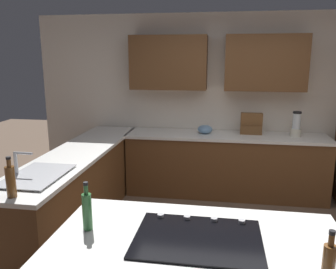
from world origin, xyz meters
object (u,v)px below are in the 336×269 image
at_px(mixing_bowl, 205,129).
at_px(blender, 296,126).
at_px(oil_bottle, 87,210).
at_px(spice_rack, 251,124).
at_px(dish_soap_bottle, 11,181).
at_px(second_bottle, 329,262).
at_px(sink_unit, 36,175).
at_px(cooktop, 198,238).

bearing_deg(mixing_bowl, blender, 180.00).
bearing_deg(blender, oil_bottle, 58.20).
bearing_deg(spice_rack, dish_soap_bottle, 52.15).
bearing_deg(blender, second_bottle, 81.64).
bearing_deg(mixing_bowl, second_bottle, 103.24).
distance_m(mixing_bowl, second_bottle, 3.36).
xyz_separation_m(sink_unit, oil_bottle, (-0.85, 0.86, 0.11)).
bearing_deg(dish_soap_bottle, cooktop, 164.72).
bearing_deg(spice_rack, cooktop, 79.97).
bearing_deg(oil_bottle, second_bottle, 166.90).
bearing_deg(cooktop, blender, -110.90).
bearing_deg(blender, dish_soap_bottle, 44.30).
bearing_deg(spice_rack, blender, 175.94).
distance_m(cooktop, second_bottle, 0.73).
distance_m(dish_soap_bottle, oil_bottle, 0.88).
distance_m(mixing_bowl, spice_rack, 0.66).
height_order(oil_bottle, second_bottle, oil_bottle).
bearing_deg(spice_rack, oil_bottle, 67.65).
xyz_separation_m(cooktop, blender, (-1.13, -2.96, 0.14)).
bearing_deg(second_bottle, blender, -98.36).
distance_m(dish_soap_bottle, second_bottle, 2.26).
relative_size(sink_unit, second_bottle, 2.55).
bearing_deg(oil_bottle, cooktop, 179.34).
bearing_deg(cooktop, spice_rack, -100.03).
bearing_deg(oil_bottle, blender, -121.80).
distance_m(sink_unit, cooktop, 1.77).
height_order(cooktop, spice_rack, spice_rack).
bearing_deg(second_bottle, cooktop, -25.21).
height_order(blender, oil_bottle, blender).
distance_m(blender, mixing_bowl, 1.25).
distance_m(blender, spice_rack, 0.60).
bearing_deg(dish_soap_bottle, oil_bottle, 153.15).
bearing_deg(oil_bottle, spice_rack, -112.35).
bearing_deg(cooktop, oil_bottle, -0.66).
relative_size(blender, dish_soap_bottle, 1.06).
bearing_deg(spice_rack, sink_unit, 45.85).
distance_m(blender, oil_bottle, 3.48).
distance_m(cooktop, oil_bottle, 0.71).
xyz_separation_m(dish_soap_bottle, oil_bottle, (-0.79, 0.40, -0.01)).
bearing_deg(sink_unit, oil_bottle, 134.63).
bearing_deg(mixing_bowl, sink_unit, 55.76).
bearing_deg(cooktop, second_bottle, 154.79).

